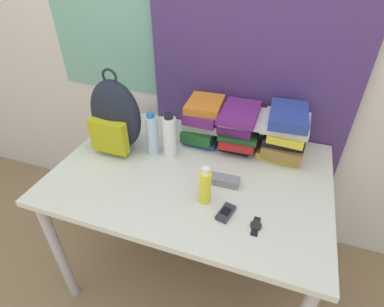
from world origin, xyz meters
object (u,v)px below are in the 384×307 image
object	(u,v)px
water_bottle	(152,135)
book_stack_left	(204,120)
book_stack_center	(240,127)
wristwatch	(256,226)
sports_bottle	(170,136)
sunscreen_bottle	(205,186)
cell_phone	(226,213)
sunglasses_case	(223,180)
book_stack_right	(286,132)
backpack	(115,117)

from	to	relation	value
water_bottle	book_stack_left	bearing A→B (deg)	47.78
book_stack_center	wristwatch	xyz separation A→B (m)	(0.19, -0.54, -0.11)
sports_bottle	sunscreen_bottle	xyz separation A→B (m)	(0.26, -0.26, -0.03)
book_stack_left	cell_phone	size ratio (longest dim) A/B	2.60
sunscreen_bottle	cell_phone	bearing A→B (deg)	-23.64
book_stack_left	sunglasses_case	size ratio (longest dim) A/B	1.82
book_stack_center	book_stack_right	distance (m)	0.23
book_stack_left	sunglasses_case	xyz separation A→B (m)	(0.19, -0.34, -0.09)
book_stack_left	book_stack_right	bearing A→B (deg)	-0.09
water_bottle	sports_bottle	size ratio (longest dim) A/B	0.98
water_bottle	sunglasses_case	xyz separation A→B (m)	(0.40, -0.11, -0.09)
water_bottle	sunglasses_case	world-z (taller)	water_bottle
sunscreen_bottle	cell_phone	world-z (taller)	sunscreen_bottle
book_stack_right	sports_bottle	xyz separation A→B (m)	(-0.54, -0.21, -0.01)
backpack	sunscreen_bottle	size ratio (longest dim) A/B	2.44
backpack	book_stack_right	size ratio (longest dim) A/B	1.46
book_stack_left	wristwatch	xyz separation A→B (m)	(0.38, -0.54, -0.11)
backpack	book_stack_center	bearing A→B (deg)	21.49
backpack	book_stack_left	xyz separation A→B (m)	(0.39, 0.24, -0.07)
cell_phone	wristwatch	bearing A→B (deg)	-11.41
sunscreen_bottle	book_stack_left	bearing A→B (deg)	107.83
book_stack_right	book_stack_left	bearing A→B (deg)	179.91
water_bottle	cell_phone	xyz separation A→B (m)	(0.46, -0.29, -0.10)
book_stack_left	sunglasses_case	bearing A→B (deg)	-60.00
book_stack_left	sports_bottle	xyz separation A→B (m)	(-0.11, -0.21, 0.00)
book_stack_center	book_stack_right	xyz separation A→B (m)	(0.23, 0.00, 0.01)
backpack	book_stack_center	size ratio (longest dim) A/B	1.53
sunglasses_case	backpack	bearing A→B (deg)	170.24
sunscreen_bottle	book_stack_center	bearing A→B (deg)	84.67
book_stack_right	book_stack_center	bearing A→B (deg)	-178.97
water_bottle	sunscreen_bottle	bearing A→B (deg)	-34.95
sports_bottle	sunscreen_bottle	world-z (taller)	sports_bottle
sports_bottle	wristwatch	size ratio (longest dim) A/B	2.45
water_bottle	wristwatch	bearing A→B (deg)	-28.62
cell_phone	water_bottle	bearing A→B (deg)	147.40
water_bottle	wristwatch	world-z (taller)	water_bottle
sunscreen_bottle	book_stack_right	bearing A→B (deg)	59.77
wristwatch	sunglasses_case	bearing A→B (deg)	132.34
sunscreen_bottle	sunglasses_case	distance (m)	0.15
book_stack_left	sunscreen_bottle	distance (m)	0.49
sunscreen_bottle	wristwatch	bearing A→B (deg)	-17.16
book_stack_right	sunscreen_bottle	size ratio (longest dim) A/B	1.67
book_stack_left	water_bottle	world-z (taller)	water_bottle
sunscreen_bottle	sunglasses_case	bearing A→B (deg)	71.76
book_stack_center	sunglasses_case	world-z (taller)	book_stack_center
backpack	water_bottle	bearing A→B (deg)	3.99
backpack	sports_bottle	distance (m)	0.29
cell_phone	wristwatch	world-z (taller)	cell_phone
backpack	water_bottle	xyz separation A→B (m)	(0.19, 0.01, -0.07)
water_bottle	backpack	bearing A→B (deg)	-176.01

